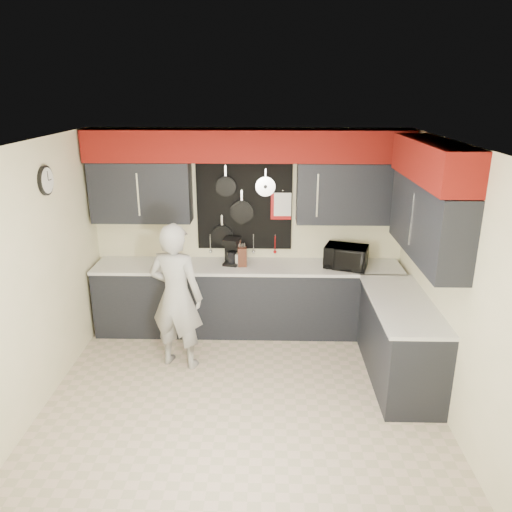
{
  "coord_description": "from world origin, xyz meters",
  "views": [
    {
      "loc": [
        0.26,
        -4.52,
        3.07
      ],
      "look_at": [
        0.13,
        0.5,
        1.36
      ],
      "focal_mm": 35.0,
      "sensor_mm": 36.0,
      "label": 1
    }
  ],
  "objects_px": {
    "coffee_maker": "(232,250)",
    "person": "(176,297)",
    "utensil_crock": "(239,259)",
    "knife_block": "(242,257)",
    "microwave": "(346,257)"
  },
  "relations": [
    {
      "from": "person",
      "to": "coffee_maker",
      "type": "bearing_deg",
      "value": -105.93
    },
    {
      "from": "coffee_maker",
      "to": "person",
      "type": "bearing_deg",
      "value": -107.55
    },
    {
      "from": "microwave",
      "to": "knife_block",
      "type": "xyz_separation_m",
      "value": [
        -1.3,
        0.02,
        -0.02
      ]
    },
    {
      "from": "microwave",
      "to": "coffee_maker",
      "type": "distance_m",
      "value": 1.44
    },
    {
      "from": "microwave",
      "to": "person",
      "type": "height_order",
      "value": "person"
    },
    {
      "from": "coffee_maker",
      "to": "person",
      "type": "relative_size",
      "value": 0.2
    },
    {
      "from": "knife_block",
      "to": "utensil_crock",
      "type": "xyz_separation_m",
      "value": [
        -0.05,
        0.05,
        -0.05
      ]
    },
    {
      "from": "coffee_maker",
      "to": "knife_block",
      "type": "bearing_deg",
      "value": -20.86
    },
    {
      "from": "microwave",
      "to": "knife_block",
      "type": "bearing_deg",
      "value": -162.67
    },
    {
      "from": "utensil_crock",
      "to": "coffee_maker",
      "type": "xyz_separation_m",
      "value": [
        -0.09,
        0.05,
        0.1
      ]
    },
    {
      "from": "utensil_crock",
      "to": "person",
      "type": "distance_m",
      "value": 1.1
    },
    {
      "from": "utensil_crock",
      "to": "person",
      "type": "height_order",
      "value": "person"
    },
    {
      "from": "microwave",
      "to": "coffee_maker",
      "type": "bearing_deg",
      "value": -166.3
    },
    {
      "from": "microwave",
      "to": "utensil_crock",
      "type": "xyz_separation_m",
      "value": [
        -1.34,
        0.07,
        -0.07
      ]
    },
    {
      "from": "knife_block",
      "to": "coffee_maker",
      "type": "relative_size",
      "value": 0.71
    }
  ]
}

